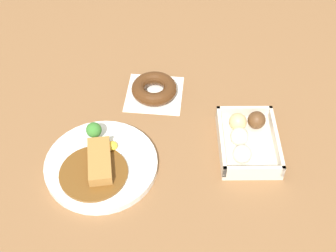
{
  "coord_description": "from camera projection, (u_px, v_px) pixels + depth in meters",
  "views": [
    {
      "loc": [
        0.66,
        -0.02,
        0.85
      ],
      "look_at": [
        -0.08,
        -0.02,
        0.03
      ],
      "focal_mm": 49.96,
      "sensor_mm": 36.0,
      "label": 1
    }
  ],
  "objects": [
    {
      "name": "chocolate_ring_donut",
      "position": [
        154.0,
        89.0,
        1.21
      ],
      "size": [
        0.16,
        0.16,
        0.04
      ],
      "color": "white",
      "rests_on": "ground_plane"
    },
    {
      "name": "curry_plate",
      "position": [
        100.0,
        164.0,
        1.05
      ],
      "size": [
        0.25,
        0.25,
        0.07
      ],
      "color": "white",
      "rests_on": "ground_plane"
    },
    {
      "name": "donut_box",
      "position": [
        246.0,
        139.0,
        1.09
      ],
      "size": [
        0.19,
        0.14,
        0.06
      ],
      "color": "beige",
      "rests_on": "ground_plane"
    },
    {
      "name": "ground_plane",
      "position": [
        176.0,
        161.0,
        1.07
      ],
      "size": [
        1.6,
        1.6,
        0.0
      ],
      "primitive_type": "plane",
      "color": "brown"
    }
  ]
}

